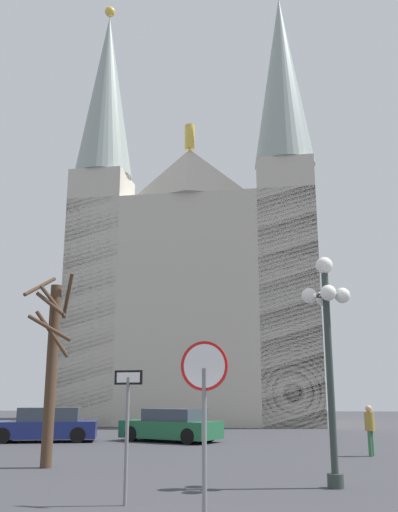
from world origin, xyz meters
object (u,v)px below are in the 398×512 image
cathedral (200,288)px  one_way_arrow_sign (127,419)px  bare_tree (51,363)px  pedestrian_walking (370,425)px  street_lamp (327,329)px  parked_car_near_green (172,426)px  parked_car_far_navy (45,425)px  stop_sign (204,391)px

cathedral → one_way_arrow_sign: bearing=-88.8°
bare_tree → pedestrian_walking: (9.72, 3.63, -1.90)m
street_lamp → pedestrian_walking: bearing=71.2°
bare_tree → parked_car_near_green: bearing=74.4°
bare_tree → parked_car_far_navy: bare_tree is taller
pedestrian_walking → one_way_arrow_sign: bearing=-126.2°
cathedral → stop_sign: bearing=-86.0°
stop_sign → pedestrian_walking: (4.90, 10.12, -1.08)m
cathedral → parked_car_far_navy: (-5.54, -16.05, -8.81)m
bare_tree → parked_car_near_green: (2.49, 8.93, -2.23)m
parked_car_far_navy → pedestrian_walking: pedestrian_walking is taller
bare_tree → street_lamp: bearing=-21.2°
one_way_arrow_sign → parked_car_near_green: (-0.77, 14.11, -0.90)m
one_way_arrow_sign → parked_car_far_navy: 15.01m
stop_sign → parked_car_far_navy: (-7.73, 14.96, -1.39)m
cathedral → stop_sign: cathedral is taller
bare_tree → parked_car_far_navy: size_ratio=1.18×
stop_sign → parked_car_near_green: size_ratio=0.63×
parked_car_near_green → pedestrian_walking: 8.97m
one_way_arrow_sign → bare_tree: size_ratio=0.44×
stop_sign → bare_tree: size_ratio=0.52×
bare_tree → parked_car_near_green: bare_tree is taller
street_lamp → parked_car_near_green: street_lamp is taller
stop_sign → bare_tree: bare_tree is taller
stop_sign → cathedral: bearing=94.0°
pedestrian_walking → parked_car_far_navy: bearing=159.0°
street_lamp → bare_tree: bare_tree is taller
parked_car_far_navy → cathedral: bearing=70.9°
one_way_arrow_sign → street_lamp: street_lamp is taller
stop_sign → one_way_arrow_sign: (-1.56, 1.30, -0.51)m
one_way_arrow_sign → parked_car_near_green: one_way_arrow_sign is taller
stop_sign → parked_car_far_navy: bearing=117.3°
cathedral → pedestrian_walking: 23.64m
stop_sign → pedestrian_walking: size_ratio=1.78×
one_way_arrow_sign → pedestrian_walking: size_ratio=1.51×
one_way_arrow_sign → parked_car_far_navy: (-6.17, 13.66, -0.88)m
street_lamp → stop_sign: bearing=-126.8°
cathedral → parked_car_far_navy: cathedral is taller
street_lamp → parked_car_near_green: (-5.00, 11.84, -2.83)m
cathedral → parked_car_far_navy: size_ratio=6.65×
one_way_arrow_sign → parked_car_near_green: bearing=93.1°
pedestrian_walking → street_lamp: bearing=-108.8°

